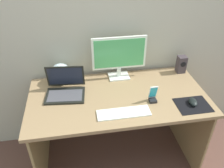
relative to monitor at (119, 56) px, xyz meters
name	(u,v)px	position (x,y,z in m)	size (l,w,h in m)	color
ground_plane	(117,157)	(-0.06, -0.27, -0.95)	(8.00, 8.00, 0.00)	brown
wall_back	(110,16)	(-0.06, 0.14, 0.30)	(6.00, 0.04, 2.50)	#B3B09D
desk	(118,111)	(-0.06, -0.27, -0.36)	(1.41, 0.71, 0.74)	#947751
monitor	(119,56)	(0.00, 0.00, 0.00)	(0.46, 0.14, 0.38)	white
speaker_right	(181,64)	(0.57, -0.01, -0.13)	(0.08, 0.07, 0.16)	#3D3439
laptop	(65,89)	(-0.47, -0.18, -0.16)	(0.33, 0.28, 0.21)	black
fishbowl	(61,74)	(-0.50, 0.00, -0.12)	(0.18, 0.18, 0.18)	silver
keyboard_external	(124,113)	(-0.06, -0.49, -0.20)	(0.38, 0.12, 0.01)	white
mousepad	(193,105)	(0.47, -0.48, -0.21)	(0.25, 0.20, 0.00)	black
mouse	(193,102)	(0.47, -0.47, -0.19)	(0.06, 0.10, 0.04)	black
phone_in_dock	(153,96)	(0.19, -0.38, -0.16)	(0.06, 0.06, 0.14)	black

